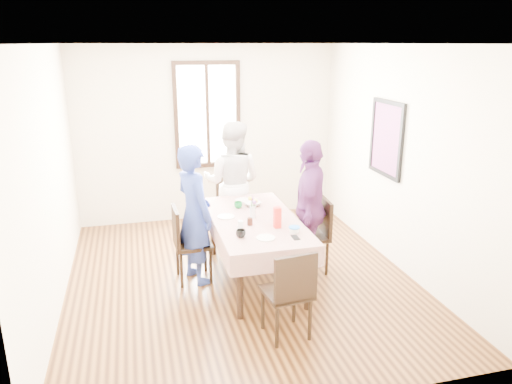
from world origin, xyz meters
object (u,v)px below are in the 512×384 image
(person_far, at_px, (234,183))
(chair_left, at_px, (193,244))
(chair_far, at_px, (234,210))
(person_left, at_px, (193,214))
(chair_right, at_px, (310,236))
(dining_table, at_px, (255,249))
(person_right, at_px, (309,207))
(chair_near, at_px, (286,292))

(person_far, bearing_deg, chair_left, 79.76)
(chair_far, relative_size, person_left, 0.55)
(chair_far, bearing_deg, person_far, 88.69)
(chair_left, xyz_separation_m, chair_right, (1.42, -0.11, 0.00))
(person_far, bearing_deg, dining_table, 114.48)
(chair_right, distance_m, person_right, 0.37)
(chair_near, height_order, person_left, person_left)
(dining_table, distance_m, chair_far, 1.21)
(chair_far, height_order, chair_near, same)
(chair_right, bearing_deg, chair_near, 154.64)
(person_far, bearing_deg, person_left, 80.48)
(person_left, height_order, person_far, person_far)
(dining_table, bearing_deg, chair_right, 4.44)
(chair_near, xyz_separation_m, person_right, (0.69, 1.26, 0.37))
(dining_table, relative_size, chair_left, 1.93)
(chair_far, height_order, person_far, person_far)
(chair_right, xyz_separation_m, chair_near, (-0.71, -1.26, 0.00))
(chair_left, distance_m, chair_far, 1.26)
(chair_right, distance_m, person_far, 1.39)
(chair_far, bearing_deg, person_right, 119.54)
(chair_far, bearing_deg, person_left, 55.25)
(chair_near, height_order, person_right, person_right)
(chair_near, bearing_deg, dining_table, 82.66)
(person_left, relative_size, person_right, 1.00)
(person_right, bearing_deg, person_far, -124.33)
(chair_far, relative_size, person_right, 0.55)
(chair_left, xyz_separation_m, person_right, (1.40, -0.11, 0.37))
(chair_near, bearing_deg, chair_right, 53.39)
(chair_left, distance_m, person_far, 1.31)
(chair_far, xyz_separation_m, person_right, (0.69, -1.15, 0.37))
(dining_table, height_order, chair_left, chair_left)
(chair_near, bearing_deg, chair_far, 82.66)
(chair_far, bearing_deg, chair_right, 120.22)
(person_left, height_order, person_right, person_right)
(chair_far, distance_m, person_left, 1.30)
(chair_right, relative_size, person_far, 0.53)
(chair_left, xyz_separation_m, chair_near, (0.71, -1.37, 0.00))
(chair_far, relative_size, person_far, 0.53)
(person_far, xyz_separation_m, person_right, (0.69, -1.13, -0.03))
(person_right, bearing_deg, chair_far, -124.81)
(chair_near, bearing_deg, chair_left, 109.93)
(dining_table, relative_size, person_far, 1.02)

